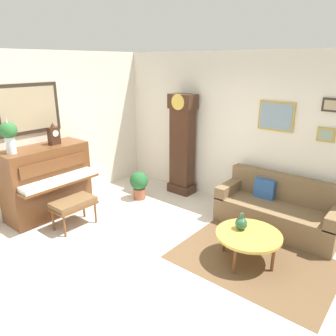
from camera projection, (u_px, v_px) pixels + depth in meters
The scene contains 13 objects.
ground_plane at pixel (149, 256), 4.58m from camera, with size 6.40×6.00×0.10m, color beige.
wall_left at pixel (40, 132), 5.67m from camera, with size 0.13×4.90×2.80m.
wall_back at pixel (236, 130), 5.87m from camera, with size 5.30×0.13×2.80m.
area_rug at pixel (253, 261), 4.39m from camera, with size 2.10×1.50×0.01m, color brown.
piano at pixel (47, 181), 5.57m from camera, with size 0.87×1.44×1.24m.
piano_bench at pixel (73, 204), 5.19m from camera, with size 0.42×0.70×0.48m.
grandfather_clock at pixel (182, 147), 6.42m from camera, with size 0.52×0.34×2.03m.
couch at pixel (278, 210), 5.20m from camera, with size 1.90×0.80×0.84m.
coffee_table at pixel (249, 236), 4.28m from camera, with size 0.88×0.88×0.42m.
mantel_clock at pixel (54, 135), 5.48m from camera, with size 0.13×0.18×0.38m.
flower_vase at pixel (9, 134), 4.89m from camera, with size 0.26×0.26×0.58m.
green_jug at pixel (241, 223), 4.36m from camera, with size 0.17×0.17×0.24m.
potted_plant at pixel (139, 183), 6.29m from camera, with size 0.36×0.36×0.56m.
Camera 1 is at (2.71, -2.87, 2.62)m, focal length 34.10 mm.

